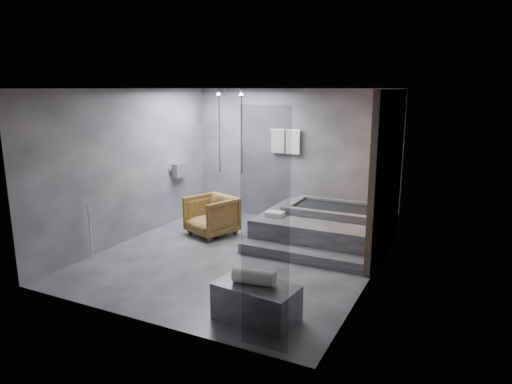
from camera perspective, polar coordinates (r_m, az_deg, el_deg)
The scene contains 7 objects.
room at distance 7.50m, azimuth 1.17°, elevation 4.63°, with size 5.00×5.04×2.82m.
tub_deck at distance 8.70m, azimuth 8.44°, elevation -4.36°, with size 2.20×2.00×0.50m, color #37373A.
tub_step at distance 7.70m, azimuth 5.66°, elevation -7.87°, with size 2.20×0.36×0.18m, color #37373A.
concrete_bench at distance 5.79m, azimuth 0.04°, elevation -13.58°, with size 1.01×0.56×0.46m, color #323235.
driftwood_chair at distance 8.92m, azimuth -5.57°, elevation -2.96°, with size 0.82×0.84×0.76m, color #442C11.
rolled_towel at distance 5.68m, azimuth -0.24°, elevation -10.56°, with size 0.19×0.19×0.53m, color white.
deck_towel at distance 8.40m, azimuth 2.39°, elevation -2.76°, with size 0.32×0.24×0.09m, color white.
Camera 1 is at (3.54, -6.49, 2.81)m, focal length 32.00 mm.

